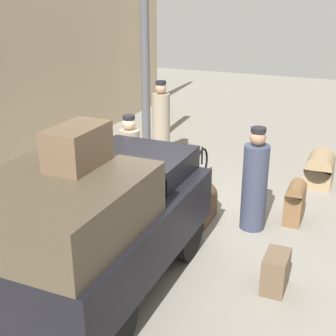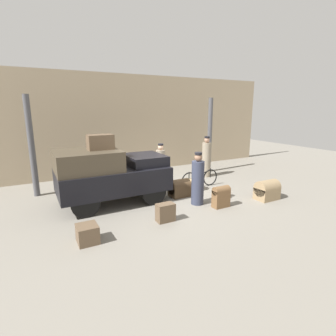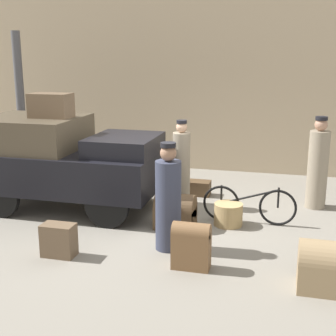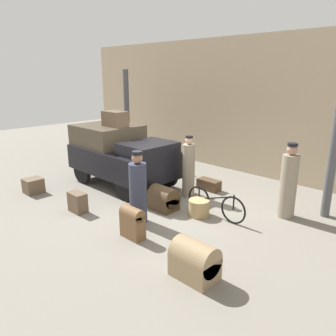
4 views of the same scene
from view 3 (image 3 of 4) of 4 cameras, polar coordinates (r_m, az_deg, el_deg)
ground_plane at (r=8.56m, az=-1.64°, el=-6.42°), size 30.00×30.00×0.00m
station_building_facade at (r=12.01m, az=3.80°, el=10.46°), size 16.00×0.15×4.50m
canopy_pillar_left at (r=11.77m, az=-17.50°, el=7.23°), size 0.20×0.20×3.46m
truck at (r=9.20m, az=-12.50°, el=1.14°), size 3.41×1.80×1.77m
bicycle at (r=8.46m, az=9.85°, el=-4.46°), size 1.65×0.04×0.70m
wicker_basket at (r=8.35m, az=7.36°, el=-5.62°), size 0.50×0.50×0.39m
porter_carrying_trunk at (r=7.14m, az=0.03°, el=-4.12°), size 0.40×0.40×1.68m
porter_standing_middle at (r=9.11m, az=1.65°, el=0.08°), size 0.34×0.34×1.72m
porter_lifting_near_truck at (r=9.49m, az=17.79°, el=0.16°), size 0.39×0.39×1.80m
trunk_barrel_dark at (r=8.17m, az=0.90°, el=-5.37°), size 0.68×0.51×0.60m
suitcase_small_leather at (r=6.42m, az=18.98°, el=-11.37°), size 0.76×0.52×0.66m
trunk_wicker_pale at (r=10.03m, az=3.22°, el=-2.42°), size 0.68×0.34×0.31m
trunk_umber_medium at (r=7.25m, az=-13.17°, el=-8.56°), size 0.49×0.29×0.50m
trunk_large_brown at (r=6.65m, az=2.85°, el=-9.25°), size 0.53×0.28×0.68m
trunk_on_truck_roof at (r=9.14m, az=-14.08°, el=7.41°), size 0.77×0.46×0.46m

